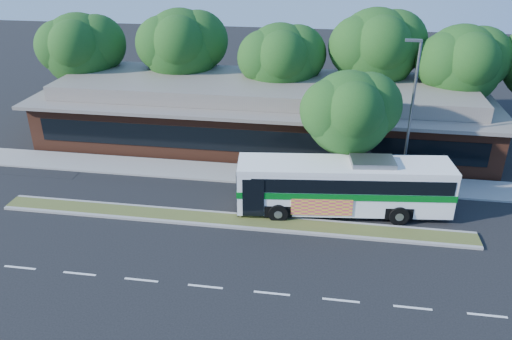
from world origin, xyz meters
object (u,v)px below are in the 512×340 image
object	(u,v)px
sidewalk_tree	(355,111)
lamp_post	(410,113)
transit_bus	(345,183)
sedan	(70,134)

from	to	relation	value
sidewalk_tree	lamp_post	bearing A→B (deg)	10.34
lamp_post	transit_bus	xyz separation A→B (m)	(-3.51, -3.39, -3.08)
transit_bus	sedan	xyz separation A→B (m)	(-20.06, 7.19, -1.15)
sidewalk_tree	transit_bus	bearing A→B (deg)	-96.52
sedan	sidewalk_tree	distance (m)	21.30
transit_bus	sidewalk_tree	distance (m)	4.28
transit_bus	sedan	world-z (taller)	transit_bus
lamp_post	sedan	bearing A→B (deg)	170.85
sedan	sidewalk_tree	xyz separation A→B (m)	(20.38, -4.38, 4.35)
transit_bus	sedan	distance (m)	21.34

